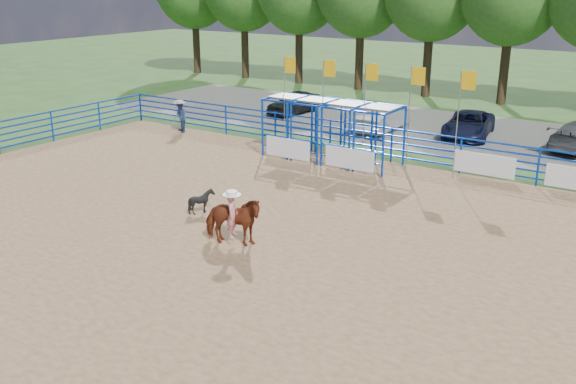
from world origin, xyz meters
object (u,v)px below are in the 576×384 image
object	(u,v)px
spectator_cowboy	(180,116)
car_c	(469,125)
horse_and_rider	(232,218)
car_b	(383,118)
calf	(202,201)
car_a	(294,102)

from	to	relation	value
spectator_cowboy	car_c	world-z (taller)	spectator_cowboy
horse_and_rider	car_b	distance (m)	16.22
calf	spectator_cowboy	xyz separation A→B (m)	(-8.67, 8.35, 0.40)
car_a	car_b	bearing A→B (deg)	-6.71
car_a	car_b	world-z (taller)	car_b
spectator_cowboy	car_b	xyz separation A→B (m)	(8.34, 6.06, -0.14)
horse_and_rider	car_a	xyz separation A→B (m)	(-9.12, 17.17, -0.22)
calf	car_a	world-z (taller)	car_a
spectator_cowboy	calf	bearing A→B (deg)	-43.92
horse_and_rider	car_c	bearing A→B (deg)	85.93
car_c	spectator_cowboy	bearing A→B (deg)	-159.34
horse_and_rider	car_a	world-z (taller)	horse_and_rider
calf	car_b	bearing A→B (deg)	-17.14
horse_and_rider	car_b	size ratio (longest dim) A/B	0.56
calf	car_b	world-z (taller)	car_b
spectator_cowboy	car_b	bearing A→B (deg)	36.02
spectator_cowboy	car_b	size ratio (longest dim) A/B	0.39
calf	car_a	bearing A→B (deg)	4.32
spectator_cowboy	car_a	distance (m)	7.58
calf	car_a	distance (m)	16.95
horse_and_rider	spectator_cowboy	xyz separation A→B (m)	(-11.23, 9.90, -0.03)
car_b	car_c	xyz separation A→B (m)	(4.10, 1.12, -0.07)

